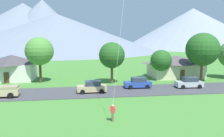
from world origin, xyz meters
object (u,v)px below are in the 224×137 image
at_px(parked_car_tan_east_end, 92,87).
at_px(house_leftmost, 175,66).
at_px(parked_car_silver_west_end, 189,83).
at_px(tree_near_left, 203,49).
at_px(tree_far_right, 161,61).
at_px(tree_right_of_center, 40,51).
at_px(parked_car_blue_mid_east, 138,83).
at_px(house_left_center, 12,67).
at_px(tree_center, 112,55).

bearing_deg(parked_car_tan_east_end, house_leftmost, 32.50).
xyz_separation_m(house_leftmost, parked_car_silver_west_end, (-2.04, -10.15, -1.44)).
bearing_deg(tree_near_left, tree_far_right, 162.30).
distance_m(tree_right_of_center, parked_car_blue_mid_east, 18.21).
height_order(house_leftmost, parked_car_blue_mid_east, house_leftmost).
relative_size(house_leftmost, tree_far_right, 1.86).
bearing_deg(parked_car_silver_west_end, tree_right_of_center, 161.72).
relative_size(tree_far_right, parked_car_tan_east_end, 1.37).
xyz_separation_m(house_left_center, parked_car_blue_mid_east, (21.92, -10.61, -1.61)).
distance_m(tree_far_right, parked_car_blue_mid_east, 9.02).
bearing_deg(tree_right_of_center, house_leftmost, 4.62).
bearing_deg(parked_car_silver_west_end, house_leftmost, 78.62).
xyz_separation_m(tree_near_left, parked_car_blue_mid_east, (-12.96, -3.85, -5.03)).
bearing_deg(house_leftmost, tree_right_of_center, -175.38).
xyz_separation_m(tree_near_left, tree_right_of_center, (-29.07, 3.18, -0.27)).
xyz_separation_m(house_left_center, tree_far_right, (27.93, -4.54, 1.28)).
height_order(house_left_center, tree_far_right, tree_far_right).
distance_m(house_leftmost, tree_center, 14.73).
distance_m(tree_right_of_center, parked_car_silver_west_end, 26.00).
bearing_deg(house_leftmost, house_left_center, 177.42).
relative_size(tree_near_left, parked_car_silver_west_end, 2.09).
relative_size(tree_far_right, parked_car_silver_west_end, 1.35).
bearing_deg(house_leftmost, parked_car_silver_west_end, -101.38).
height_order(house_left_center, parked_car_tan_east_end, house_left_center).
distance_m(house_left_center, tree_far_right, 28.33).
bearing_deg(house_left_center, parked_car_silver_west_end, -21.08).
relative_size(house_left_center, tree_center, 1.22).
xyz_separation_m(house_left_center, parked_car_silver_west_end, (30.08, -11.60, -1.61)).
bearing_deg(tree_right_of_center, tree_near_left, -6.25).
xyz_separation_m(tree_near_left, parked_car_tan_east_end, (-20.32, -5.88, -5.03)).
xyz_separation_m(house_leftmost, tree_center, (-13.73, -4.62, 2.65)).
bearing_deg(tree_right_of_center, parked_car_tan_east_end, -46.03).
xyz_separation_m(house_leftmost, parked_car_blue_mid_east, (-10.21, -9.17, -1.44)).
height_order(house_leftmost, house_left_center, house_left_center).
xyz_separation_m(tree_center, parked_car_tan_east_end, (-3.84, -6.57, -4.09)).
bearing_deg(tree_near_left, tree_center, 177.60).
bearing_deg(parked_car_silver_west_end, parked_car_tan_east_end, -176.14).
bearing_deg(house_left_center, tree_far_right, -9.24).
distance_m(tree_center, tree_right_of_center, 12.84).
xyz_separation_m(tree_near_left, tree_far_right, (-6.94, 2.22, -2.14)).
relative_size(house_leftmost, tree_near_left, 1.21).
bearing_deg(house_left_center, parked_car_tan_east_end, -40.98).
distance_m(tree_near_left, parked_car_blue_mid_east, 14.43).
xyz_separation_m(house_leftmost, house_left_center, (-32.12, 1.45, 0.18)).
bearing_deg(parked_car_silver_west_end, house_left_center, 158.92).
xyz_separation_m(tree_center, parked_car_silver_west_end, (11.69, -5.53, -4.09)).
distance_m(tree_center, tree_far_right, 9.74).
height_order(house_leftmost, parked_car_silver_west_end, house_leftmost).
relative_size(house_left_center, parked_car_tan_east_end, 2.10).
bearing_deg(tree_center, parked_car_silver_west_end, -25.31).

